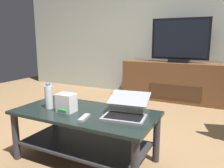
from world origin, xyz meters
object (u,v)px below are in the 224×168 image
Objects in this scene: laptop at (126,109)px; cell_phone at (65,101)px; router_box at (66,103)px; media_cabinet at (178,82)px; water_bottle_near at (49,97)px; television at (180,41)px; coffee_table at (85,127)px; tv_remote at (84,118)px.

laptop reaches higher than cell_phone.
media_cabinet is at bearing 79.28° from router_box.
cell_phone is at bearing 92.29° from water_bottle_near.
router_box is at bearing -17.30° from cell_phone.
router_box is (-0.47, -2.44, -0.49)m from television.
coffee_table is 2.98× the size of laptop.
cell_phone is (-0.01, 0.23, -0.10)m from water_bottle_near.
cell_phone is (-0.34, 0.17, 0.15)m from coffee_table.
television is 2.37m from cell_phone.
coffee_table is at bearing 110.41° from tv_remote.
laptop is 0.71m from water_bottle_near.
television is at bearing 104.35° from cell_phone.
router_box is at bearing -100.81° from television.
television is at bearing 79.19° from router_box.
coffee_table is at bearing 11.20° from water_bottle_near.
television reaches higher than water_bottle_near.
television reaches higher than coffee_table.
television is 5.90× the size of tv_remote.
tv_remote is (0.24, -0.09, -0.07)m from router_box.
water_bottle_near is (-0.70, -0.12, 0.05)m from laptop.
media_cabinet is at bearing 90.00° from television.
coffee_table is 0.24m from tv_remote.
cell_phone is (-0.21, 0.24, -0.07)m from router_box.
television is (0.00, -0.02, 0.69)m from media_cabinet.
tv_remote is at bearing -141.07° from laptop.
media_cabinet is at bearing 104.50° from cell_phone.
water_bottle_near reaches higher than media_cabinet.
coffee_table is at bearing -97.98° from television.
cell_phone is at bearing 154.31° from coffee_table.
laptop is at bearing -89.21° from media_cabinet.
cell_phone is 0.88× the size of tv_remote.
water_bottle_near reaches higher than coffee_table.
laptop is (0.03, -2.34, 0.17)m from media_cabinet.
tv_remote is (0.44, -0.10, -0.09)m from water_bottle_near.
coffee_table is 0.42m from laptop.
cell_phone is at bearing 131.30° from router_box.
laptop is 2.65× the size of router_box.
water_bottle_near is at bearing -168.80° from coffee_table.
router_box is 0.33m from cell_phone.
coffee_table is 7.65× the size of tv_remote.
water_bottle_near is at bearing 155.87° from tv_remote.
media_cabinet is 2.33m from cell_phone.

